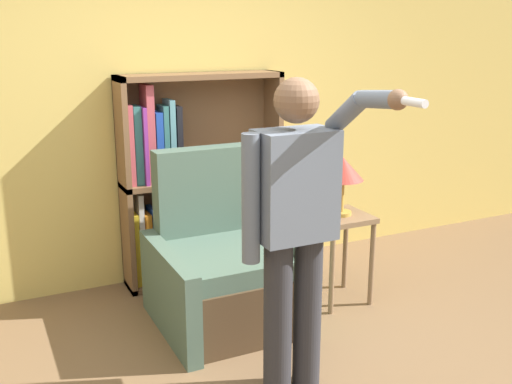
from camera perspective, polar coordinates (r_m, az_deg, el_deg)
wall_back at (r=4.56m, az=-8.87°, el=8.85°), size 8.00×0.06×2.80m
bookcase at (r=4.54m, az=-7.01°, el=0.80°), size 1.24×0.28×1.58m
armchair at (r=4.02m, az=-3.25°, el=-7.51°), size 0.89×0.94×1.12m
person_standing at (r=3.01m, az=3.75°, el=-2.89°), size 0.54×0.78×1.67m
side_table at (r=4.26m, az=8.00°, el=-3.92°), size 0.38×0.38×0.64m
table_lamp at (r=4.13m, az=8.23°, el=2.03°), size 0.29×0.29×0.41m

